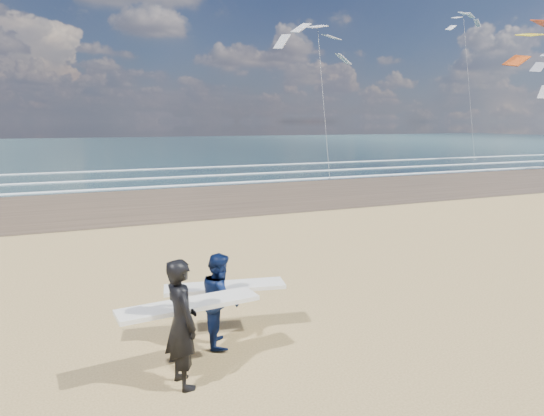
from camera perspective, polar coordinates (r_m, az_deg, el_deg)
name	(u,v)px	position (r m, az deg, el deg)	size (l,w,h in m)	color
wet_sand_strip	(442,182)	(33.62, 19.42, 2.87)	(220.00, 12.00, 0.01)	#4B3828
ocean	(212,145)	(81.86, -7.06, 7.31)	(220.00, 100.00, 0.02)	#182F36
foam_breakers	(357,168)	(41.57, 10.01, 4.64)	(220.00, 11.70, 0.05)	white
surfer_near	(182,321)	(7.50, -10.51, -12.95)	(2.24, 1.11, 1.97)	black
surfer_far	(221,298)	(8.76, -6.06, -10.49)	(2.26, 1.28, 1.66)	#0C1943
kite_1	(322,82)	(36.00, 5.89, 14.57)	(6.16, 4.78, 11.99)	slate
kite_5	(468,80)	(56.64, 22.10, 13.79)	(4.40, 4.58, 16.18)	slate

